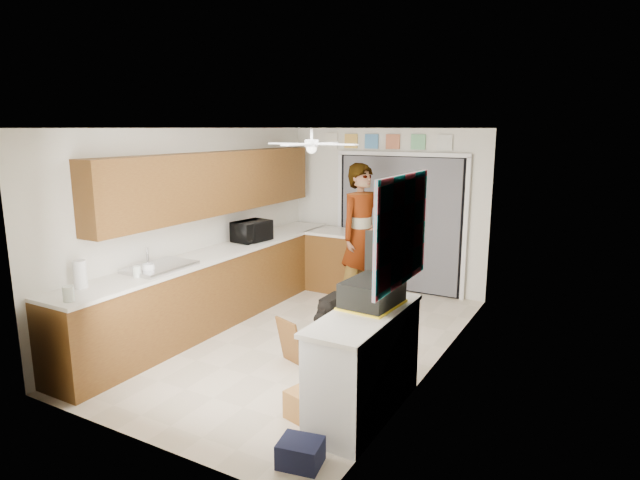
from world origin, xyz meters
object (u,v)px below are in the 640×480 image
at_px(man, 362,235).
at_px(dog, 332,310).
at_px(cup, 148,269).
at_px(cardboard_box, 311,406).
at_px(suitcase, 372,293).
at_px(microwave, 252,231).
at_px(navy_crate, 300,453).
at_px(paper_towel_roll, 80,274).

distance_m(man, dog, 1.30).
bearing_deg(man, cup, 179.35).
bearing_deg(cup, dog, 51.47).
bearing_deg(dog, cardboard_box, -67.11).
height_order(suitcase, dog, suitcase).
distance_m(microwave, navy_crate, 3.95).
bearing_deg(cardboard_box, man, 107.27).
bearing_deg(navy_crate, cardboard_box, 112.91).
xyz_separation_m(paper_towel_roll, cardboard_box, (2.43, 0.38, -0.95)).
relative_size(paper_towel_roll, navy_crate, 0.88).
relative_size(navy_crate, dog, 0.54).
bearing_deg(cardboard_box, dog, 113.22).
bearing_deg(suitcase, paper_towel_roll, -157.66).
height_order(man, dog, man).
bearing_deg(cup, suitcase, 4.63).
height_order(microwave, man, man).
distance_m(paper_towel_roll, man, 3.77).
bearing_deg(cup, paper_towel_roll, -104.16).
distance_m(cup, paper_towel_roll, 0.74).
bearing_deg(paper_towel_roll, dog, 57.49).
relative_size(suitcase, navy_crate, 1.73).
bearing_deg(paper_towel_roll, cup, 75.84).
bearing_deg(dog, suitcase, -51.88).
xyz_separation_m(cup, paper_towel_roll, (-0.18, -0.71, 0.09)).
bearing_deg(microwave, cup, -170.98).
xyz_separation_m(navy_crate, man, (-1.21, 3.68, 0.92)).
bearing_deg(suitcase, dog, 132.31).
xyz_separation_m(paper_towel_roll, man, (1.47, 3.47, -0.07)).
bearing_deg(paper_towel_roll, microwave, 86.92).
height_order(microwave, dog, microwave).
height_order(suitcase, man, man).
relative_size(suitcase, cardboard_box, 1.36).
bearing_deg(cup, man, 64.96).
bearing_deg(cup, navy_crate, -20.28).
relative_size(paper_towel_roll, suitcase, 0.51).
distance_m(paper_towel_roll, dog, 3.00).
relative_size(cup, paper_towel_roll, 0.49).
distance_m(cardboard_box, man, 3.36).
height_order(paper_towel_roll, navy_crate, paper_towel_roll).
bearing_deg(dog, paper_towel_roll, -122.84).
relative_size(microwave, paper_towel_roll, 1.85).
distance_m(suitcase, dog, 2.10).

